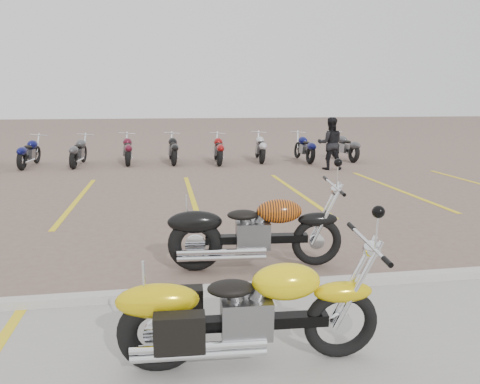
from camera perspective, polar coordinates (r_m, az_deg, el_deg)
The scene contains 7 objects.
ground at distance 7.72m, azimuth -4.03°, elevation -6.49°, with size 100.00×100.00×0.00m, color #715B50.
curb at distance 5.84m, azimuth -2.12°, elevation -11.89°, with size 60.00×0.18×0.12m, color #ADAAA3.
parking_stripes at distance 11.58m, azimuth -5.92°, elevation -0.46°, with size 38.00×5.50×0.01m, color gold, non-canonical shape.
yellow_cruiser at distance 4.28m, azimuth 0.53°, elevation -14.80°, with size 2.34×0.37×0.96m.
flame_cruiser at distance 6.54m, azimuth 1.43°, elevation -5.20°, with size 2.45×0.42×1.01m.
person_b at distance 16.04m, azimuth 10.94°, elevation 5.83°, with size 0.85×0.66×1.75m, color black.
bg_bike_row at distance 17.43m, azimuth -13.77°, elevation 5.06°, with size 17.16×2.01×1.10m.
Camera 1 is at (-0.67, -7.32, 2.36)m, focal length 35.00 mm.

